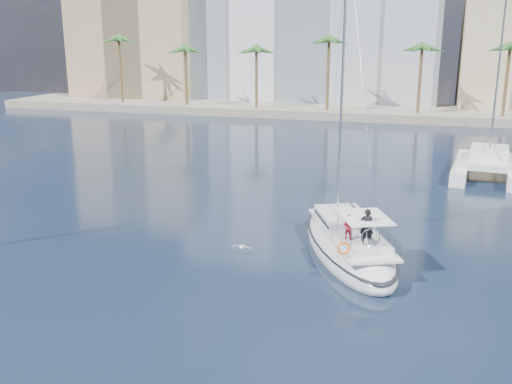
% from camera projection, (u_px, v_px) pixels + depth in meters
% --- Properties ---
extents(ground, '(160.00, 160.00, 0.00)m').
position_uv_depth(ground, '(248.00, 271.00, 28.63)').
color(ground, black).
rests_on(ground, ground).
extents(quay, '(120.00, 14.00, 1.20)m').
position_uv_depth(quay, '(373.00, 112.00, 84.78)').
color(quay, gray).
rests_on(quay, ground).
extents(building_modern, '(42.00, 16.00, 28.00)m').
position_uv_depth(building_modern, '(312.00, 21.00, 95.73)').
color(building_modern, silver).
rests_on(building_modern, ground).
extents(building_tan_left, '(22.00, 14.00, 22.00)m').
position_uv_depth(building_tan_left, '(141.00, 39.00, 101.26)').
color(building_tan_left, tan).
rests_on(building_tan_left, ground).
extents(palm_left, '(3.60, 3.60, 12.30)m').
position_uv_depth(palm_left, '(151.00, 45.00, 88.12)').
color(palm_left, brown).
rests_on(palm_left, ground).
extents(palm_centre, '(3.60, 3.60, 12.30)m').
position_uv_depth(palm_centre, '(374.00, 45.00, 78.55)').
color(palm_centre, brown).
rests_on(palm_centre, ground).
extents(main_sloop, '(8.17, 12.22, 17.40)m').
position_uv_depth(main_sloop, '(348.00, 244.00, 30.81)').
color(main_sloop, white).
rests_on(main_sloop, ground).
extents(catamaran, '(6.45, 11.25, 15.84)m').
position_uv_depth(catamaran, '(488.00, 163.00, 48.01)').
color(catamaran, white).
rests_on(catamaran, ground).
extents(seagull, '(1.09, 0.47, 0.20)m').
position_uv_depth(seagull, '(242.00, 247.00, 30.61)').
color(seagull, silver).
rests_on(seagull, ground).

